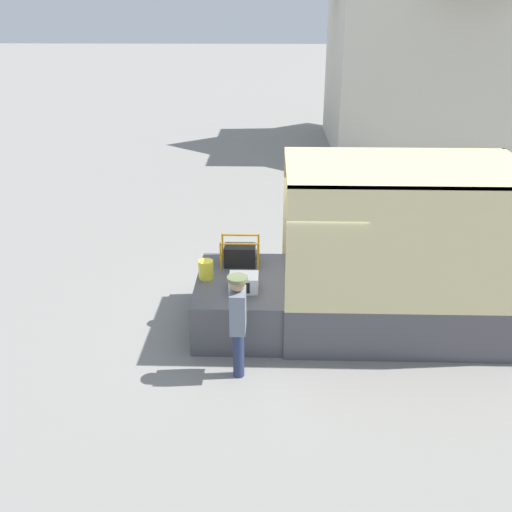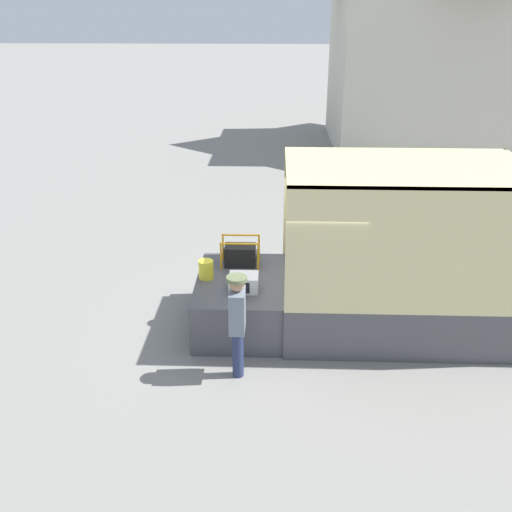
# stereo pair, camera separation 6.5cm
# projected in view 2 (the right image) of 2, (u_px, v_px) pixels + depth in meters

# --- Properties ---
(ground_plane) EXTENTS (160.00, 160.00, 0.00)m
(ground_plane) POSITION_uv_depth(u_px,v_px,m) (282.00, 323.00, 10.73)
(ground_plane) COLOR gray
(box_truck) EXTENTS (6.33, 2.43, 3.06)m
(box_truck) POSITION_uv_depth(u_px,v_px,m) (491.00, 278.00, 10.20)
(box_truck) COLOR silver
(box_truck) RESTS_ON ground
(tailgate_deck) EXTENTS (1.58, 2.31, 0.91)m
(tailgate_deck) POSITION_uv_depth(u_px,v_px,m) (240.00, 301.00, 10.57)
(tailgate_deck) COLOR #4C4C51
(tailgate_deck) RESTS_ON ground
(microwave) EXTENTS (0.51, 0.43, 0.29)m
(microwave) POSITION_uv_depth(u_px,v_px,m) (244.00, 283.00, 9.92)
(microwave) COLOR white
(microwave) RESTS_ON tailgate_deck
(portable_generator) EXTENTS (0.73, 0.47, 0.54)m
(portable_generator) POSITION_uv_depth(u_px,v_px,m) (241.00, 255.00, 10.86)
(portable_generator) COLOR black
(portable_generator) RESTS_ON tailgate_deck
(orange_bucket) EXTENTS (0.27, 0.27, 0.35)m
(orange_bucket) POSITION_uv_depth(u_px,v_px,m) (206.00, 269.00, 10.34)
(orange_bucket) COLOR yellow
(orange_bucket) RESTS_ON tailgate_deck
(worker_person) EXTENTS (0.32, 0.44, 1.77)m
(worker_person) POSITION_uv_depth(u_px,v_px,m) (237.00, 316.00, 8.78)
(worker_person) COLOR navy
(worker_person) RESTS_ON ground
(house_backdrop) EXTENTS (8.86, 7.14, 8.27)m
(house_backdrop) POSITION_uv_depth(u_px,v_px,m) (444.00, 39.00, 22.57)
(house_backdrop) COLOR beige
(house_backdrop) RESTS_ON ground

